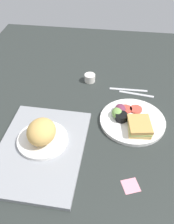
{
  "coord_description": "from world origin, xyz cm",
  "views": [
    {
      "loc": [
        -77.12,
        -7.83,
        77.09
      ],
      "look_at": [
        2.0,
        3.0,
        4.0
      ],
      "focal_mm": 40.04,
      "sensor_mm": 36.0,
      "label": 1
    }
  ],
  "objects_px": {
    "bread_plate_near": "(42,134)",
    "sticky_note": "(131,186)",
    "plate_with_salad": "(132,120)",
    "knife": "(128,90)",
    "espresso_cup": "(90,78)",
    "fork": "(136,94)",
    "serving_tray": "(41,149)"
  },
  "relations": [
    {
      "from": "bread_plate_near",
      "to": "sticky_note",
      "type": "height_order",
      "value": "bread_plate_near"
    },
    {
      "from": "knife",
      "to": "sticky_note",
      "type": "xyz_separation_m",
      "value": [
        -0.55,
        -0.02,
        -0.0
      ]
    },
    {
      "from": "bread_plate_near",
      "to": "fork",
      "type": "distance_m",
      "value": 0.53
    },
    {
      "from": "knife",
      "to": "sticky_note",
      "type": "bearing_deg",
      "value": 90.81
    },
    {
      "from": "espresso_cup",
      "to": "sticky_note",
      "type": "height_order",
      "value": "espresso_cup"
    },
    {
      "from": "fork",
      "to": "knife",
      "type": "distance_m",
      "value": 0.05
    },
    {
      "from": "fork",
      "to": "serving_tray",
      "type": "bearing_deg",
      "value": 55.15
    },
    {
      "from": "bread_plate_near",
      "to": "sticky_note",
      "type": "relative_size",
      "value": 3.58
    },
    {
      "from": "fork",
      "to": "espresso_cup",
      "type": "bearing_deg",
      "value": -10.59
    },
    {
      "from": "espresso_cup",
      "to": "plate_with_salad",
      "type": "bearing_deg",
      "value": -142.62
    },
    {
      "from": "fork",
      "to": "bread_plate_near",
      "type": "bearing_deg",
      "value": 52.85
    },
    {
      "from": "serving_tray",
      "to": "plate_with_salad",
      "type": "xyz_separation_m",
      "value": [
        0.2,
        -0.35,
        0.01
      ]
    },
    {
      "from": "plate_with_salad",
      "to": "fork",
      "type": "bearing_deg",
      "value": -6.66
    },
    {
      "from": "plate_with_salad",
      "to": "fork",
      "type": "xyz_separation_m",
      "value": [
        0.21,
        -0.02,
        -0.01
      ]
    },
    {
      "from": "espresso_cup",
      "to": "fork",
      "type": "distance_m",
      "value": 0.26
    },
    {
      "from": "sticky_note",
      "to": "espresso_cup",
      "type": "bearing_deg",
      "value": 20.14
    },
    {
      "from": "espresso_cup",
      "to": "serving_tray",
      "type": "bearing_deg",
      "value": 165.04
    },
    {
      "from": "bread_plate_near",
      "to": "plate_with_salad",
      "type": "bearing_deg",
      "value": -64.28
    },
    {
      "from": "serving_tray",
      "to": "knife",
      "type": "height_order",
      "value": "serving_tray"
    },
    {
      "from": "bread_plate_near",
      "to": "sticky_note",
      "type": "distance_m",
      "value": 0.38
    },
    {
      "from": "plate_with_salad",
      "to": "bread_plate_near",
      "type": "bearing_deg",
      "value": 115.72
    },
    {
      "from": "plate_with_salad",
      "to": "knife",
      "type": "distance_m",
      "value": 0.24
    },
    {
      "from": "plate_with_salad",
      "to": "espresso_cup",
      "type": "height_order",
      "value": "plate_with_salad"
    },
    {
      "from": "bread_plate_near",
      "to": "espresso_cup",
      "type": "height_order",
      "value": "bread_plate_near"
    },
    {
      "from": "serving_tray",
      "to": "knife",
      "type": "bearing_deg",
      "value": -37.37
    },
    {
      "from": "espresso_cup",
      "to": "fork",
      "type": "relative_size",
      "value": 0.33
    },
    {
      "from": "knife",
      "to": "plate_with_salad",
      "type": "bearing_deg",
      "value": 93.01
    },
    {
      "from": "bread_plate_near",
      "to": "sticky_note",
      "type": "xyz_separation_m",
      "value": [
        -0.14,
        -0.35,
        -0.06
      ]
    },
    {
      "from": "bread_plate_near",
      "to": "sticky_note",
      "type": "bearing_deg",
      "value": -112.3
    },
    {
      "from": "serving_tray",
      "to": "bread_plate_near",
      "type": "distance_m",
      "value": 0.06
    },
    {
      "from": "serving_tray",
      "to": "bread_plate_near",
      "type": "xyz_separation_m",
      "value": [
        0.03,
        -0.0,
        0.05
      ]
    },
    {
      "from": "plate_with_salad",
      "to": "knife",
      "type": "bearing_deg",
      "value": 3.84
    }
  ]
}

